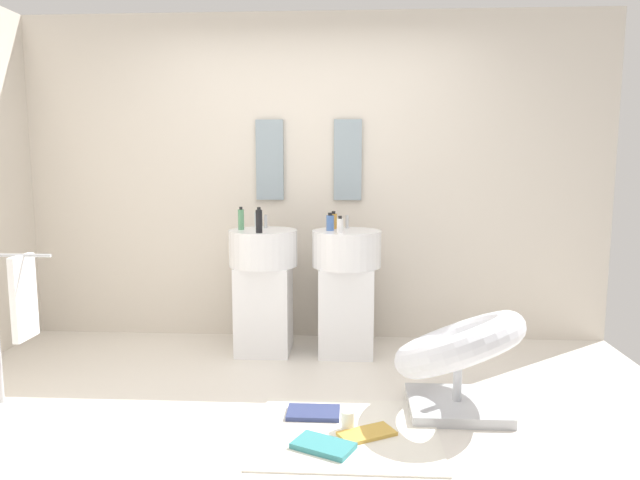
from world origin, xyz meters
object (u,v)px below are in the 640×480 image
(pedestal_sink_left, at_px, (264,285))
(magazine_navy, at_px, (313,413))
(lounge_chair, at_px, (458,352))
(soap_bottle_blue, at_px, (330,223))
(magazine_teal, at_px, (323,446))
(soap_bottle_green, at_px, (241,219))
(soap_bottle_white, at_px, (340,225))
(soap_bottle_clear, at_px, (257,220))
(soap_bottle_black, at_px, (259,221))
(magazine_ochre, at_px, (367,434))
(towel_rack, at_px, (19,301))
(coffee_mug, at_px, (348,420))
(soap_bottle_amber, at_px, (334,221))
(pedestal_sink_right, at_px, (346,286))

(pedestal_sink_left, relative_size, magazine_navy, 3.46)
(lounge_chair, xyz_separation_m, soap_bottle_blue, (-0.78, 0.97, 0.65))
(magazine_navy, relative_size, magazine_teal, 1.00)
(soap_bottle_blue, bearing_deg, soap_bottle_green, 178.73)
(soap_bottle_green, bearing_deg, soap_bottle_white, -11.36)
(lounge_chair, bearing_deg, soap_bottle_clear, 139.69)
(pedestal_sink_left, xyz_separation_m, soap_bottle_clear, (-0.07, 0.17, 0.48))
(soap_bottle_black, bearing_deg, soap_bottle_clear, 101.70)
(soap_bottle_white, bearing_deg, magazine_navy, -97.36)
(magazine_navy, distance_m, soap_bottle_blue, 1.47)
(pedestal_sink_left, relative_size, soap_bottle_black, 5.64)
(lounge_chair, bearing_deg, soap_bottle_blue, 128.80)
(pedestal_sink_left, distance_m, magazine_ochre, 1.62)
(soap_bottle_green, bearing_deg, soap_bottle_black, -47.61)
(lounge_chair, distance_m, magazine_teal, 0.97)
(pedestal_sink_left, height_order, towel_rack, pedestal_sink_left)
(soap_bottle_white, bearing_deg, towel_rack, -154.62)
(pedestal_sink_left, xyz_separation_m, lounge_chair, (1.28, -0.98, -0.17))
(magazine_teal, height_order, soap_bottle_clear, soap_bottle_clear)
(pedestal_sink_left, xyz_separation_m, towel_rack, (-1.29, -1.03, 0.11))
(soap_bottle_green, bearing_deg, lounge_chair, -34.27)
(towel_rack, height_order, magazine_ochre, towel_rack)
(soap_bottle_black, xyz_separation_m, soap_bottle_blue, (0.50, 0.17, -0.03))
(towel_rack, xyz_separation_m, magazine_navy, (1.74, -0.09, -0.61))
(lounge_chair, relative_size, soap_bottle_clear, 7.99)
(soap_bottle_black, bearing_deg, magazine_ochre, -57.34)
(magazine_teal, height_order, soap_bottle_white, soap_bottle_white)
(coffee_mug, distance_m, soap_bottle_blue, 1.59)
(coffee_mug, distance_m, soap_bottle_amber, 1.68)
(magazine_ochre, bearing_deg, soap_bottle_black, 94.23)
(pedestal_sink_right, relative_size, coffee_mug, 10.12)
(lounge_chair, distance_m, soap_bottle_amber, 1.48)
(coffee_mug, bearing_deg, soap_bottle_amber, 95.18)
(soap_bottle_black, height_order, soap_bottle_amber, soap_bottle_black)
(magazine_ochre, height_order, soap_bottle_clear, soap_bottle_clear)
(pedestal_sink_right, distance_m, coffee_mug, 1.36)
(pedestal_sink_left, height_order, magazine_navy, pedestal_sink_left)
(soap_bottle_blue, bearing_deg, soap_bottle_black, -161.75)
(towel_rack, bearing_deg, soap_bottle_amber, 32.22)
(pedestal_sink_left, distance_m, soap_bottle_blue, 0.69)
(soap_bottle_blue, bearing_deg, soap_bottle_amber, 80.24)
(pedestal_sink_right, xyz_separation_m, lounge_chair, (0.66, -0.98, -0.17))
(magazine_teal, height_order, soap_bottle_black, soap_bottle_black)
(soap_bottle_clear, bearing_deg, soap_bottle_amber, -5.32)
(magazine_ochre, xyz_separation_m, coffee_mug, (-0.10, 0.06, 0.04))
(magazine_teal, relative_size, soap_bottle_amber, 2.23)
(lounge_chair, bearing_deg, pedestal_sink_left, 142.59)
(pedestal_sink_right, xyz_separation_m, soap_bottle_blue, (-0.12, -0.01, 0.48))
(magazine_teal, bearing_deg, soap_bottle_green, 140.26)
(magazine_ochre, xyz_separation_m, soap_bottle_clear, (-0.82, 1.51, 0.98))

